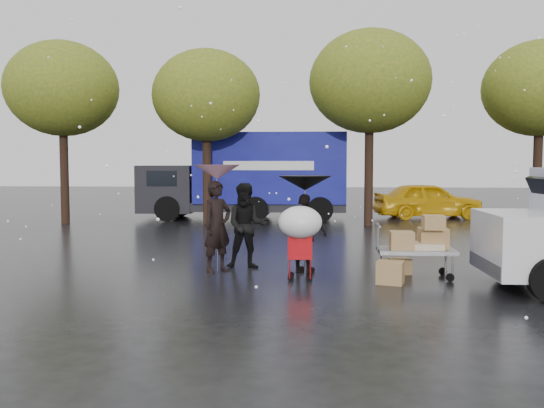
# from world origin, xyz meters

# --- Properties ---
(ground) EXTENTS (90.00, 90.00, 0.00)m
(ground) POSITION_xyz_m (0.00, 0.00, 0.00)
(ground) COLOR black
(ground) RESTS_ON ground
(person_pink) EXTENTS (0.81, 0.83, 1.91)m
(person_pink) POSITION_xyz_m (-1.54, 0.61, 0.96)
(person_pink) COLOR black
(person_pink) RESTS_ON ground
(person_middle) EXTENTS (0.98, 0.81, 1.85)m
(person_middle) POSITION_xyz_m (-0.96, 1.02, 0.93)
(person_middle) COLOR black
(person_middle) RESTS_ON ground
(person_black) EXTENTS (1.05, 0.77, 1.65)m
(person_black) POSITION_xyz_m (0.31, 0.57, 0.83)
(person_black) COLOR black
(person_black) RESTS_ON ground
(umbrella_pink) EXTENTS (0.97, 0.97, 2.25)m
(umbrella_pink) POSITION_xyz_m (-1.54, 0.61, 2.10)
(umbrella_pink) COLOR #4C4C4C
(umbrella_pink) RESTS_ON ground
(umbrella_black) EXTENTS (1.12, 1.12, 2.02)m
(umbrella_black) POSITION_xyz_m (0.31, 0.57, 1.87)
(umbrella_black) COLOR #4C4C4C
(umbrella_black) RESTS_ON ground
(vendor_cart) EXTENTS (1.52, 0.80, 1.27)m
(vendor_cart) POSITION_xyz_m (2.60, 0.18, 0.73)
(vendor_cart) COLOR slate
(vendor_cart) RESTS_ON ground
(shopping_cart) EXTENTS (0.84, 0.84, 1.46)m
(shopping_cart) POSITION_xyz_m (0.23, -0.29, 1.06)
(shopping_cart) COLOR #9F090D
(shopping_cart) RESTS_ON ground
(blue_truck) EXTENTS (8.30, 2.60, 3.50)m
(blue_truck) POSITION_xyz_m (-2.09, 12.05, 1.76)
(blue_truck) COLOR navy
(blue_truck) RESTS_ON ground
(box_ground_near) EXTENTS (0.57, 0.51, 0.44)m
(box_ground_near) POSITION_xyz_m (1.94, -0.42, 0.22)
(box_ground_near) COLOR #9C7C44
(box_ground_near) RESTS_ON ground
(box_ground_far) EXTENTS (0.48, 0.42, 0.32)m
(box_ground_far) POSITION_xyz_m (2.26, 0.58, 0.16)
(box_ground_far) COLOR #9C7C44
(box_ground_far) RESTS_ON ground
(yellow_taxi) EXTENTS (4.64, 2.43, 1.51)m
(yellow_taxi) POSITION_xyz_m (5.24, 12.98, 0.75)
(yellow_taxi) COLOR #E4A80C
(yellow_taxi) RESTS_ON ground
(tree_row) EXTENTS (21.60, 4.40, 7.12)m
(tree_row) POSITION_xyz_m (-0.47, 10.00, 5.02)
(tree_row) COLOR black
(tree_row) RESTS_ON ground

